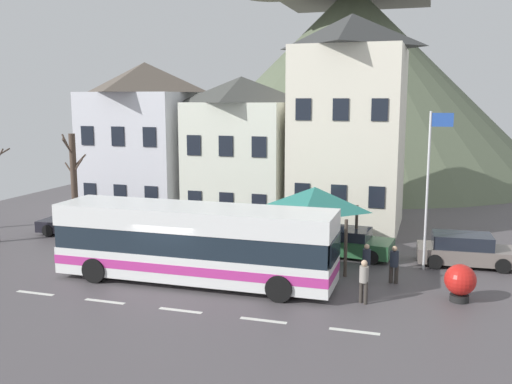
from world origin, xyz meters
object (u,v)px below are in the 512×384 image
at_px(parked_car_02, 83,223).
at_px(harbour_buoy, 460,281).
at_px(townhouse_02, 350,124).
at_px(townhouse_00, 147,140).
at_px(townhouse_01, 242,151).
at_px(transit_bus, 194,244).
at_px(public_bench, 288,239).
at_px(hilltop_castle, 350,76).
at_px(pedestrian_01, 364,278).
at_px(parked_car_01, 345,242).
at_px(pedestrian_00, 394,263).
at_px(bare_tree_01, 74,190).
at_px(pedestrian_03, 366,263).
at_px(bus_shelter, 315,199).
at_px(parked_car_00, 465,250).
at_px(pedestrian_02, 314,256).
at_px(flagpole, 430,179).

bearing_deg(parked_car_02, harbour_buoy, 163.81).
bearing_deg(townhouse_02, harbour_buoy, -62.40).
relative_size(townhouse_00, townhouse_01, 1.11).
height_order(transit_bus, public_bench, transit_bus).
relative_size(hilltop_castle, pedestrian_01, 22.64).
bearing_deg(parked_car_01, townhouse_00, 161.16).
distance_m(pedestrian_00, bare_tree_01, 15.15).
distance_m(parked_car_02, bare_tree_01, 3.96).
bearing_deg(pedestrian_03, townhouse_00, 146.56).
bearing_deg(pedestrian_01, bus_shelter, 120.85).
bearing_deg(parked_car_00, townhouse_01, 152.68).
bearing_deg(parked_car_00, transit_bus, -155.12).
relative_size(parked_car_01, parked_car_02, 0.94).
xyz_separation_m(townhouse_00, pedestrian_02, (12.64, -9.53, -3.88)).
bearing_deg(public_bench, pedestrian_02, -61.94).
distance_m(bus_shelter, harbour_buoy, 7.24).
bearing_deg(transit_bus, public_bench, 69.35).
relative_size(pedestrian_01, harbour_buoy, 1.17).
distance_m(townhouse_01, parked_car_01, 9.42).
height_order(pedestrian_02, flagpole, flagpole).
xyz_separation_m(townhouse_02, harbour_buoy, (5.66, -10.83, -5.12)).
xyz_separation_m(hilltop_castle, bus_shelter, (3.05, -31.08, -6.53)).
relative_size(townhouse_02, transit_bus, 1.05).
bearing_deg(pedestrian_00, townhouse_01, 136.92).
bearing_deg(parked_car_02, parked_car_01, 178.16).
height_order(townhouse_01, pedestrian_03, townhouse_01).
bearing_deg(townhouse_01, public_bench, -50.08).
bearing_deg(bus_shelter, harbour_buoy, -29.07).
relative_size(townhouse_00, pedestrian_02, 5.88).
distance_m(townhouse_00, hilltop_castle, 25.66).
bearing_deg(townhouse_01, townhouse_02, 6.23).
relative_size(parked_car_02, pedestrian_02, 2.90).
xyz_separation_m(townhouse_02, public_bench, (-2.09, -5.47, -5.41)).
relative_size(townhouse_01, townhouse_02, 0.72).
bearing_deg(pedestrian_00, public_bench, 143.53).
relative_size(townhouse_00, transit_bus, 0.84).
xyz_separation_m(pedestrian_00, pedestrian_01, (-0.87, -2.67, 0.10)).
bearing_deg(pedestrian_02, pedestrian_00, 0.03).
xyz_separation_m(parked_car_02, pedestrian_01, (15.68, -6.05, 0.29)).
xyz_separation_m(townhouse_00, pedestrian_03, (14.81, -9.78, -3.90)).
bearing_deg(parked_car_01, pedestrian_00, -48.48).
bearing_deg(townhouse_00, parked_car_00, -18.00).
height_order(parked_car_00, pedestrian_00, pedestrian_00).
bearing_deg(parked_car_02, parked_car_00, 178.25).
bearing_deg(townhouse_02, pedestrian_02, -89.93).
relative_size(parked_car_00, pedestrian_00, 2.80).
xyz_separation_m(townhouse_00, parked_car_02, (-0.68, -6.15, -4.08)).
bearing_deg(flagpole, pedestrian_02, -152.84).
height_order(townhouse_00, pedestrian_03, townhouse_00).
xyz_separation_m(townhouse_00, pedestrian_01, (15.00, -12.20, -3.79)).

